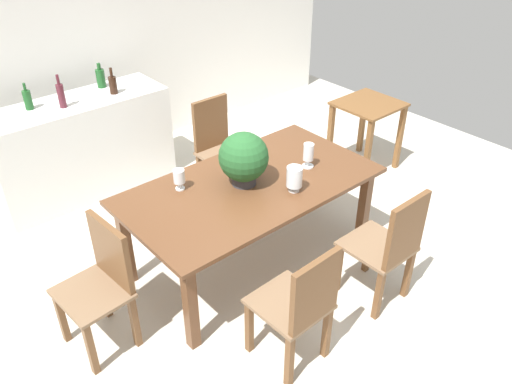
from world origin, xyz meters
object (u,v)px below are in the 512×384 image
object	(u,v)px
crystal_vase_center_near	(308,154)
chair_near_left	(300,304)
side_table	(367,119)
chair_near_right	(390,245)
wine_bottle_amber	(113,84)
wine_bottle_green	(61,95)
wine_bottle_dark	(28,99)
chair_head_end	(102,279)
dining_table	(251,193)
wine_glass	(293,168)
wine_bottle_clear	(101,78)
crystal_vase_right	(179,177)
flower_centerpiece	(244,158)
crystal_vase_left	(294,177)
kitchen_counter	(82,147)
chair_far_right	(218,145)

from	to	relation	value
crystal_vase_center_near	chair_near_left	bearing A→B (deg)	-136.90
crystal_vase_center_near	side_table	distance (m)	1.52
chair_near_right	side_table	bearing A→B (deg)	-136.50
wine_bottle_amber	wine_bottle_green	xyz separation A→B (m)	(-0.50, 0.00, 0.03)
chair_near_right	side_table	world-z (taller)	chair_near_right
wine_bottle_dark	chair_head_end	bearing A→B (deg)	-100.68
chair_near_right	side_table	xyz separation A→B (m)	(1.47, 1.40, 0.03)
dining_table	wine_bottle_green	distance (m)	1.98
wine_bottle_green	chair_near_left	bearing A→B (deg)	-85.91
wine_glass	side_table	world-z (taller)	wine_glass
chair_head_end	wine_bottle_dark	xyz separation A→B (m)	(0.37, 1.98, 0.52)
dining_table	wine_bottle_clear	world-z (taller)	wine_bottle_clear
chair_near_right	wine_bottle_dark	bearing A→B (deg)	-66.10
chair_near_left	wine_bottle_dark	world-z (taller)	wine_bottle_dark
crystal_vase_right	flower_centerpiece	bearing A→B (deg)	-31.17
wine_bottle_green	side_table	bearing A→B (deg)	-29.22
dining_table	crystal_vase_left	world-z (taller)	crystal_vase_left
chair_near_right	kitchen_counter	size ratio (longest dim) A/B	0.57
crystal_vase_left	kitchen_counter	xyz separation A→B (m)	(-0.70, 2.19, -0.39)
chair_far_right	wine_bottle_dark	size ratio (longest dim) A/B	4.02
wine_bottle_amber	side_table	bearing A→B (deg)	-34.73
dining_table	kitchen_counter	world-z (taller)	kitchen_counter
crystal_vase_left	crystal_vase_right	world-z (taller)	crystal_vase_left
crystal_vase_left	wine_bottle_clear	world-z (taller)	wine_bottle_clear
chair_near_right	flower_centerpiece	size ratio (longest dim) A/B	2.30
crystal_vase_left	wine_bottle_amber	world-z (taller)	wine_bottle_amber
side_table	flower_centerpiece	bearing A→B (deg)	-169.29
crystal_vase_center_near	kitchen_counter	distance (m)	2.29
chair_near_right	wine_glass	distance (m)	0.90
dining_table	chair_near_left	bearing A→B (deg)	-113.86
chair_head_end	side_table	xyz separation A→B (m)	(3.17, 0.40, 0.04)
flower_centerpiece	chair_near_right	bearing A→B (deg)	-65.21
flower_centerpiece	kitchen_counter	distance (m)	1.99
chair_far_right	chair_near_right	xyz separation A→B (m)	(0.00, -1.99, 0.00)
wine_bottle_amber	wine_glass	bearing A→B (deg)	-78.09
crystal_vase_center_near	chair_far_right	bearing A→B (deg)	93.69
wine_glass	wine_bottle_clear	bearing A→B (deg)	101.02
dining_table	flower_centerpiece	size ratio (longest dim) A/B	4.71
side_table	chair_far_right	bearing A→B (deg)	158.04
flower_centerpiece	kitchen_counter	bearing A→B (deg)	104.70
chair_near_left	wine_bottle_clear	world-z (taller)	wine_bottle_clear
crystal_vase_left	wine_bottle_amber	xyz separation A→B (m)	(-0.32, 2.12, 0.17)
wine_bottle_green	side_table	size ratio (longest dim) A/B	0.41
chair_head_end	chair_near_left	bearing A→B (deg)	35.20
wine_glass	crystal_vase_left	bearing A→B (deg)	-130.15
dining_table	side_table	xyz separation A→B (m)	(1.91, 0.40, -0.10)
kitchen_counter	wine_bottle_clear	size ratio (longest dim) A/B	7.14
flower_centerpiece	crystal_vase_center_near	distance (m)	0.57
wine_glass	side_table	xyz separation A→B (m)	(1.64, 0.57, -0.29)
crystal_vase_left	wine_bottle_dark	size ratio (longest dim) A/B	0.83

